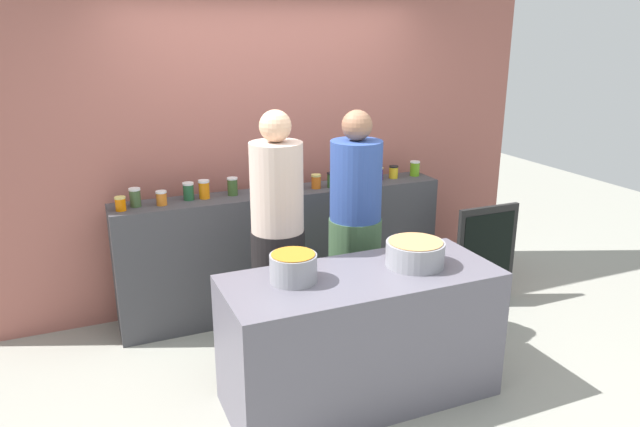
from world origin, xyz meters
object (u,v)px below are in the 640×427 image
at_px(cook_with_tongs, 278,254).
at_px(cook_in_cap, 355,239).
at_px(preserve_jar_2, 161,198).
at_px(preserve_jar_0, 120,204).
at_px(preserve_jar_9, 332,180).
at_px(preserve_jar_12, 379,174).
at_px(preserve_jar_4, 204,189).
at_px(chalkboard_sign, 486,254).
at_px(preserve_jar_8, 316,181).
at_px(preserve_jar_11, 368,175).
at_px(preserve_jar_3, 188,191).
at_px(preserve_jar_10, 357,177).
at_px(cooking_pot_center, 415,253).
at_px(preserve_jar_6, 286,186).
at_px(preserve_jar_7, 297,183).
at_px(preserve_jar_14, 415,168).
at_px(cooking_pot_left, 293,268).
at_px(preserve_jar_1, 135,197).
at_px(preserve_jar_5, 232,186).

xyz_separation_m(cook_with_tongs, cook_in_cap, (0.65, 0.13, -0.03)).
bearing_deg(preserve_jar_2, preserve_jar_0, -174.33).
xyz_separation_m(preserve_jar_9, preserve_jar_12, (0.47, 0.07, -0.01)).
bearing_deg(preserve_jar_4, chalkboard_sign, -14.97).
xyz_separation_m(preserve_jar_8, preserve_jar_11, (0.48, -0.00, 0.00)).
relative_size(preserve_jar_9, chalkboard_sign, 0.14).
height_order(preserve_jar_3, preserve_jar_9, preserve_jar_3).
height_order(preserve_jar_3, preserve_jar_10, preserve_jar_3).
bearing_deg(cooking_pot_center, preserve_jar_11, 74.59).
distance_m(preserve_jar_9, cook_with_tongs, 1.07).
xyz_separation_m(preserve_jar_8, cooking_pot_center, (0.10, -1.37, -0.15)).
height_order(preserve_jar_0, preserve_jar_11, preserve_jar_11).
height_order(preserve_jar_6, cooking_pot_center, preserve_jar_6).
relative_size(preserve_jar_7, preserve_jar_14, 0.90).
height_order(preserve_jar_6, preserve_jar_11, preserve_jar_11).
bearing_deg(cooking_pot_left, preserve_jar_7, 68.16).
height_order(preserve_jar_2, cook_with_tongs, cook_with_tongs).
distance_m(preserve_jar_0, cook_in_cap, 1.71).
bearing_deg(preserve_jar_1, preserve_jar_5, 1.90).
distance_m(preserve_jar_5, cooking_pot_center, 1.64).
bearing_deg(preserve_jar_4, preserve_jar_10, -3.10).
xyz_separation_m(preserve_jar_7, cooking_pot_center, (0.26, -1.38, -0.16)).
bearing_deg(preserve_jar_2, preserve_jar_12, 1.53).
bearing_deg(preserve_jar_6, cooking_pot_center, -74.80).
bearing_deg(preserve_jar_10, preserve_jar_11, 2.57).
height_order(preserve_jar_3, preserve_jar_5, preserve_jar_5).
xyz_separation_m(preserve_jar_1, cooking_pot_center, (1.52, -1.41, -0.17)).
bearing_deg(cooking_pot_center, preserve_jar_1, 137.11).
relative_size(preserve_jar_1, preserve_jar_12, 1.27).
bearing_deg(preserve_jar_1, cooking_pot_left, -61.55).
bearing_deg(cooking_pot_center, preserve_jar_8, 94.14).
distance_m(cooking_pot_center, cook_with_tongs, 0.94).
height_order(preserve_jar_1, cooking_pot_left, preserve_jar_1).
relative_size(preserve_jar_4, preserve_jar_9, 1.16).
height_order(preserve_jar_8, cooking_pot_center, preserve_jar_8).
distance_m(preserve_jar_0, preserve_jar_8, 1.53).
xyz_separation_m(preserve_jar_9, chalkboard_sign, (1.21, -0.52, -0.65)).
height_order(preserve_jar_5, preserve_jar_9, preserve_jar_5).
distance_m(preserve_jar_11, preserve_jar_14, 0.50).
bearing_deg(cooking_pot_left, preserve_jar_9, 57.24).
relative_size(preserve_jar_6, cooking_pot_center, 0.28).
relative_size(preserve_jar_2, preserve_jar_3, 0.79).
bearing_deg(preserve_jar_8, cooking_pot_center, -85.86).
bearing_deg(preserve_jar_1, preserve_jar_3, 3.61).
distance_m(preserve_jar_7, chalkboard_sign, 1.73).
xyz_separation_m(preserve_jar_12, preserve_jar_14, (0.36, 0.01, 0.01)).
height_order(preserve_jar_11, chalkboard_sign, preserve_jar_11).
relative_size(preserve_jar_7, cooking_pot_center, 0.32).
height_order(preserve_jar_3, cook_with_tongs, cook_with_tongs).
bearing_deg(cook_with_tongs, preserve_jar_1, 135.91).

